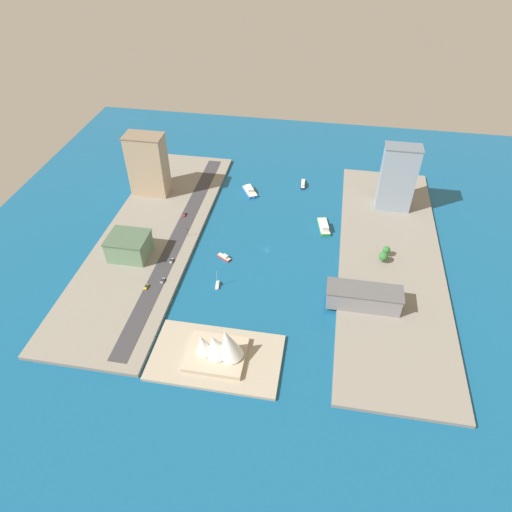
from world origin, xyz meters
The scene contains 21 objects.
ground_plane centered at (0.00, 0.00, 0.00)m, with size 440.00×440.00×0.00m, color #145684.
quay_west centered at (-86.61, 0.00, 1.23)m, with size 70.00×240.00×2.46m, color gray.
quay_east centered at (86.61, 0.00, 1.23)m, with size 70.00×240.00×2.46m, color gray.
peninsula_point centered at (13.24, 100.22, 1.00)m, with size 72.73×42.55×2.00m, color #A89E89.
road_strip centered at (65.95, 0.00, 2.53)m, with size 11.38×228.00×0.15m, color #38383D.
tugboat_red centered at (28.03, 15.49, 1.17)m, with size 11.23×8.34×3.23m.
catamaran_blue centered at (25.70, -71.36, 1.67)m, with size 16.05×20.30×4.62m.
sailboat_small_white centered at (26.11, 43.43, 1.14)m, with size 2.92×8.33×13.19m.
ferry_green_doubledeck centered at (-38.63, -31.16, 2.25)m, with size 11.54×23.74×6.13m.
patrol_launch_navy centered at (-17.42, -89.95, 1.60)m, with size 4.14×16.58×4.19m.
terminal_long_green centered at (92.38, 25.71, 10.45)m, with size 27.18×23.65×15.93m.
tower_tall_glass centered at (-89.85, -66.06, 28.77)m, with size 27.13×14.92×52.57m.
apartment_midrise_tan centered at (105.30, -54.97, 27.71)m, with size 30.35×17.96×50.45m.
warehouse_low_gray centered at (-67.00, 46.44, 8.86)m, with size 46.16×15.86×12.75m.
van_white centered at (62.24, 27.73, 3.39)m, with size 1.78×4.56×1.62m.
taxi_yellow_cab centered at (70.31, 55.24, 3.39)m, with size 1.84×4.65×1.57m.
sedan_silver centered at (61.90, 47.93, 3.40)m, with size 2.03×4.50×1.62m.
pickup_red centered at (69.16, -26.63, 3.36)m, with size 1.88×5.10×1.52m.
traffic_light_waterfront centered at (58.84, -1.65, 6.80)m, with size 0.36×0.36×6.50m.
opera_landmark centered at (11.43, 100.22, 10.33)m, with size 32.76×27.60×23.51m.
park_tree_cluster centered at (-81.47, 0.90, 7.63)m, with size 7.96×12.73×8.17m.
Camera 1 is at (-35.94, 254.01, 211.65)m, focal length 32.48 mm.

